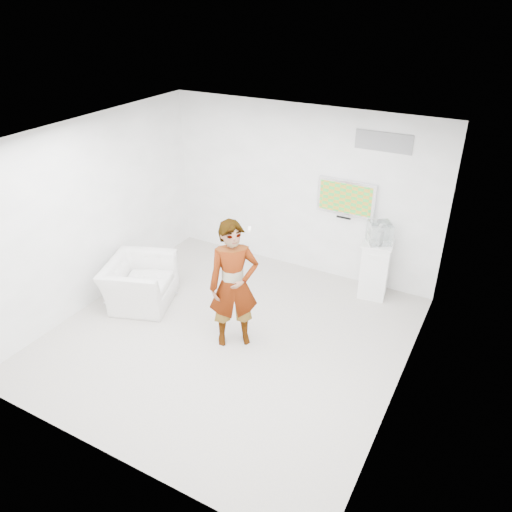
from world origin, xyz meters
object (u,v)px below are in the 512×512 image
at_px(pedestal, 375,269).
at_px(floor_uplight, 372,281).
at_px(armchair, 139,282).
at_px(person, 234,285).
at_px(tv, 346,198).

bearing_deg(pedestal, floor_uplight, 106.99).
relative_size(pedestal, floor_uplight, 3.18).
xyz_separation_m(pedestal, floor_uplight, (-0.05, 0.17, -0.34)).
relative_size(armchair, floor_uplight, 3.64).
bearing_deg(person, tv, 36.62).
height_order(person, floor_uplight, person).
bearing_deg(tv, pedestal, -21.74).
xyz_separation_m(armchair, pedestal, (3.33, 2.06, 0.13)).
bearing_deg(armchair, tv, -68.12).
bearing_deg(tv, person, -106.26).
height_order(tv, armchair, tv).
height_order(armchair, floor_uplight, armchair).
relative_size(person, pedestal, 1.94).
bearing_deg(floor_uplight, pedestal, -73.01).
bearing_deg(tv, floor_uplight, -9.62).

